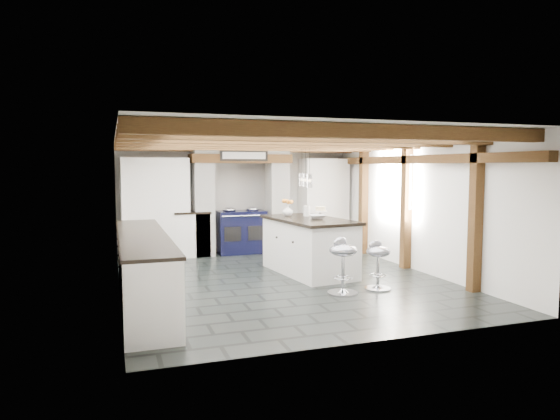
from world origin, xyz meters
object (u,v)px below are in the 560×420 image
object	(u,v)px
range_cooker	(241,231)
bar_stool_near	(378,259)
kitchen_island	(309,245)
bar_stool_far	(342,259)

from	to	relation	value
range_cooker	bar_stool_near	world-z (taller)	range_cooker
kitchen_island	bar_stool_near	world-z (taller)	kitchen_island
bar_stool_near	bar_stool_far	distance (m)	0.62
bar_stool_far	bar_stool_near	bearing A→B (deg)	-17.96
kitchen_island	bar_stool_far	size ratio (longest dim) A/B	2.48
bar_stool_near	range_cooker	bearing A→B (deg)	91.24
bar_stool_near	bar_stool_far	bearing A→B (deg)	171.08
range_cooker	kitchen_island	distance (m)	2.40
bar_stool_near	bar_stool_far	world-z (taller)	bar_stool_far
bar_stool_near	bar_stool_far	size ratio (longest dim) A/B	0.90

